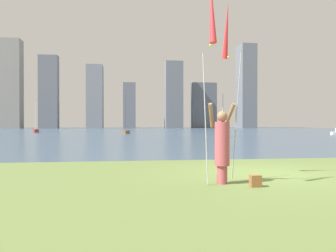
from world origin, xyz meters
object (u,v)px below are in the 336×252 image
at_px(kite_flag_right, 227,35).
at_px(sailboat_1, 223,123).
at_px(person, 222,144).
at_px(kite_flag_left, 212,16).
at_px(bag, 255,181).
at_px(sailboat_4, 126,131).
at_px(sailboat_3, 36,130).

bearing_deg(kite_flag_right, sailboat_1, 73.06).
bearing_deg(person, kite_flag_left, -123.56).
height_order(person, bag, person).
xyz_separation_m(person, bag, (0.64, -0.51, -0.82)).
height_order(kite_flag_right, bag, kite_flag_right).
height_order(person, sailboat_1, sailboat_1).
bearing_deg(person, sailboat_1, 78.78).
relative_size(bag, sailboat_4, 0.05).
relative_size(person, sailboat_1, 0.44).
bearing_deg(sailboat_4, kite_flag_right, -86.65).
relative_size(kite_flag_left, sailboat_4, 0.84).
bearing_deg(kite_flag_right, sailboat_4, 93.35).
xyz_separation_m(kite_flag_left, sailboat_4, (-1.49, 40.23, -3.54)).
relative_size(sailboat_3, sailboat_4, 0.89).
distance_m(kite_flag_right, sailboat_1, 25.10).
bearing_deg(sailboat_3, kite_flag_left, -72.09).
xyz_separation_m(bag, sailboat_1, (7.04, 25.26, 1.39)).
bearing_deg(bag, sailboat_4, 93.58).
relative_size(person, kite_flag_left, 0.41).
relative_size(person, sailboat_4, 0.35).
bearing_deg(bag, kite_flag_right, 100.15).
distance_m(person, kite_flag_left, 2.98).
distance_m(kite_flag_left, bag, 3.88).
xyz_separation_m(kite_flag_right, bag, (0.24, -1.36, -3.70)).
height_order(sailboat_1, sailboat_3, sailboat_3).
xyz_separation_m(kite_flag_left, bag, (1.03, -0.03, -3.74)).
xyz_separation_m(bag, sailboat_3, (-16.93, 49.24, 0.21)).
bearing_deg(sailboat_1, kite_flag_left, -107.73).
xyz_separation_m(kite_flag_left, kite_flag_right, (0.79, 1.33, -0.04)).
xyz_separation_m(sailboat_3, sailboat_4, (14.41, -8.98, -0.02)).
bearing_deg(person, sailboat_4, 98.72).
distance_m(sailboat_1, sailboat_4, 17.82).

